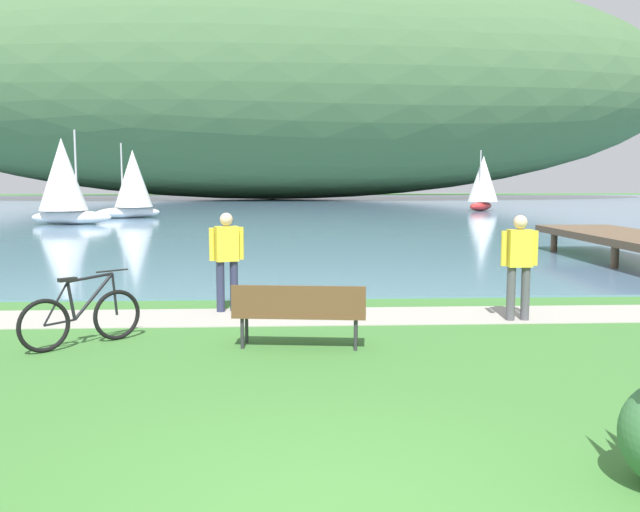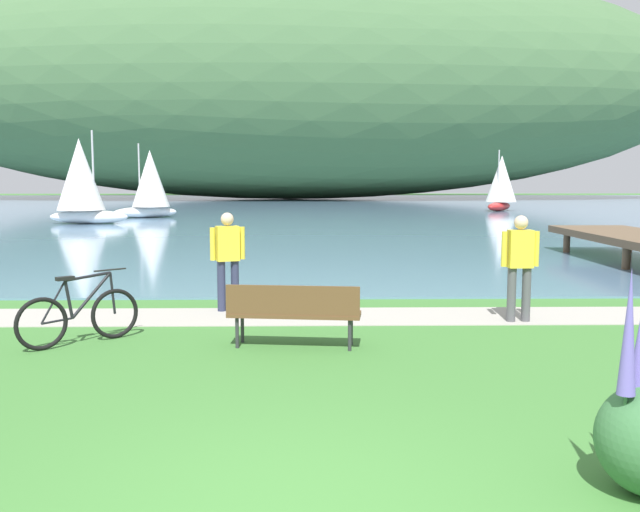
% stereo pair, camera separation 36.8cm
% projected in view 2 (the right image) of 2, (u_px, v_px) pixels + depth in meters
% --- Properties ---
extents(bay_water, '(180.00, 80.00, 0.04)m').
position_uv_depth(bay_water, '(306.00, 208.00, 53.01)').
color(bay_water, '#5B7F9E').
rests_on(bay_water, ground).
extents(distant_hillside, '(88.74, 28.00, 24.47)m').
position_uv_depth(distant_hillside, '(289.00, 84.00, 74.36)').
color(distant_hillside, '#42663D').
rests_on(distant_hillside, bay_water).
extents(shoreline_path, '(60.00, 1.50, 0.01)m').
position_uv_depth(shoreline_path, '(301.00, 316.00, 11.61)').
color(shoreline_path, '#A39E93').
rests_on(shoreline_path, ground).
extents(park_bench_near_camera, '(1.84, 0.69, 0.88)m').
position_uv_depth(park_bench_near_camera, '(294.00, 310.00, 9.43)').
color(park_bench_near_camera, brown).
rests_on(park_bench_near_camera, ground).
extents(bicycle_leaning_near_bench, '(1.37, 1.21, 1.01)m').
position_uv_depth(bicycle_leaning_near_bench, '(80.00, 316.00, 9.66)').
color(bicycle_leaning_near_bench, black).
rests_on(bicycle_leaning_near_bench, ground).
extents(person_at_shoreline, '(0.58, 0.34, 1.71)m').
position_uv_depth(person_at_shoreline, '(228.00, 255.00, 11.99)').
color(person_at_shoreline, '#282D47').
rests_on(person_at_shoreline, ground).
extents(person_on_the_grass, '(0.61, 0.24, 1.71)m').
position_uv_depth(person_on_the_grass, '(520.00, 261.00, 11.08)').
color(person_on_the_grass, '#4C4C51').
rests_on(person_on_the_grass, ground).
extents(sailboat_mid_bay, '(3.70, 2.78, 4.21)m').
position_uv_depth(sailboat_mid_bay, '(150.00, 183.00, 39.87)').
color(sailboat_mid_bay, white).
rests_on(sailboat_mid_bay, bay_water).
extents(sailboat_toward_hillside, '(3.96, 2.44, 4.59)m').
position_uv_depth(sailboat_toward_hillside, '(81.00, 180.00, 34.41)').
color(sailboat_toward_hillside, white).
rests_on(sailboat_toward_hillside, bay_water).
extents(sailboat_far_off, '(3.08, 3.49, 4.17)m').
position_uv_depth(sailboat_far_off, '(501.00, 182.00, 48.34)').
color(sailboat_far_off, '#B22323').
rests_on(sailboat_far_off, bay_water).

